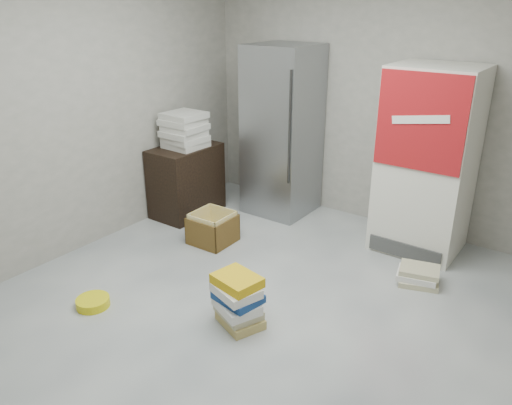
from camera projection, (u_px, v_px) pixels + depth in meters
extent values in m
plane|color=beige|center=(228.00, 321.00, 3.90)|extent=(5.00, 5.00, 0.00)
cube|color=#A39C93|center=(374.00, 95.00, 5.25)|extent=(4.00, 0.04, 2.80)
cube|color=#A39C93|center=(50.00, 112.00, 4.46)|extent=(0.04, 5.00, 2.80)
cube|color=#96999E|center=(282.00, 132.00, 5.63)|extent=(0.70, 0.70, 1.90)
cylinder|color=#333333|center=(290.00, 129.00, 5.13)|extent=(0.02, 0.02, 1.19)
cube|color=silver|center=(427.00, 162.00, 4.75)|extent=(0.80, 0.70, 1.80)
cube|color=#A61419|center=(420.00, 122.00, 4.31)|extent=(0.78, 0.02, 0.85)
cube|color=white|center=(420.00, 120.00, 4.29)|extent=(0.50, 0.01, 0.14)
cube|color=#3F3F3F|center=(404.00, 251.00, 4.79)|extent=(0.70, 0.02, 0.15)
cube|color=black|center=(186.00, 181.00, 5.74)|extent=(0.50, 0.80, 0.80)
cube|color=silver|center=(186.00, 144.00, 5.57)|extent=(0.41, 0.41, 0.06)
cube|color=silver|center=(185.00, 139.00, 5.54)|extent=(0.43, 0.43, 0.06)
cube|color=silver|center=(183.00, 133.00, 5.51)|extent=(0.40, 0.40, 0.06)
cube|color=silver|center=(185.00, 127.00, 5.49)|extent=(0.41, 0.41, 0.06)
cube|color=silver|center=(183.00, 121.00, 5.47)|extent=(0.41, 0.41, 0.06)
cube|color=silver|center=(184.00, 116.00, 5.45)|extent=(0.41, 0.41, 0.06)
cube|color=tan|center=(240.00, 320.00, 3.86)|extent=(0.42, 0.38, 0.07)
cube|color=#B5AE88|center=(239.00, 311.00, 3.85)|extent=(0.41, 0.37, 0.07)
cube|color=silver|center=(237.00, 305.00, 3.80)|extent=(0.42, 0.38, 0.07)
cube|color=navy|center=(238.00, 297.00, 3.79)|extent=(0.38, 0.33, 0.06)
cube|color=silver|center=(236.00, 290.00, 3.75)|extent=(0.40, 0.36, 0.07)
cube|color=gold|center=(237.00, 281.00, 3.74)|extent=(0.39, 0.33, 0.08)
cube|color=#B5AE88|center=(418.00, 281.00, 4.41)|extent=(0.40, 0.36, 0.05)
cube|color=silver|center=(417.00, 275.00, 4.41)|extent=(0.39, 0.33, 0.05)
cube|color=#B5AE88|center=(420.00, 270.00, 4.39)|extent=(0.39, 0.34, 0.05)
cube|color=gold|center=(213.00, 241.00, 5.18)|extent=(0.39, 0.39, 0.01)
cube|color=brown|center=(224.00, 223.00, 5.28)|extent=(0.40, 0.02, 0.29)
cube|color=brown|center=(200.00, 236.00, 4.98)|extent=(0.40, 0.02, 0.29)
cube|color=brown|center=(198.00, 225.00, 5.23)|extent=(0.02, 0.40, 0.29)
cube|color=brown|center=(228.00, 234.00, 5.03)|extent=(0.02, 0.40, 0.29)
cube|color=gold|center=(223.00, 221.00, 5.26)|extent=(0.37, 0.02, 0.33)
cube|color=gold|center=(201.00, 234.00, 4.99)|extent=(0.37, 0.02, 0.33)
cube|color=gold|center=(199.00, 223.00, 5.22)|extent=(0.02, 0.37, 0.33)
cube|color=gold|center=(226.00, 232.00, 5.03)|extent=(0.02, 0.37, 0.33)
cylinder|color=yellow|center=(93.00, 302.00, 4.09)|extent=(0.29, 0.29, 0.07)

